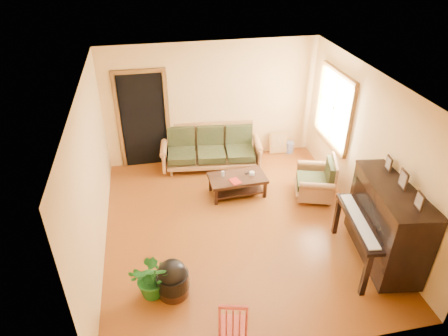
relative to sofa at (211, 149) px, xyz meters
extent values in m
plane|color=#5E2C0C|center=(0.10, -2.07, -0.44)|extent=(5.00, 5.00, 0.00)
cube|color=black|center=(-1.35, 0.41, 0.58)|extent=(1.08, 0.16, 2.05)
cube|color=white|center=(2.31, -0.77, 1.06)|extent=(0.12, 1.36, 1.46)
cube|color=#946136|center=(0.00, 0.00, 0.00)|extent=(2.16, 1.10, 0.89)
cube|color=black|center=(0.32, -1.12, -0.25)|extent=(1.12, 0.65, 0.40)
cube|color=#946136|center=(1.75, -1.47, -0.03)|extent=(1.00, 1.02, 0.83)
cube|color=black|center=(2.12, -3.31, 0.24)|extent=(1.13, 1.67, 1.38)
cylinder|color=black|center=(-1.13, -3.35, -0.22)|extent=(0.50, 0.50, 0.44)
cube|color=maroon|center=(-0.45, -4.23, -0.05)|extent=(0.46, 0.49, 0.80)
cube|color=#B9883D|center=(1.60, 0.28, -0.18)|extent=(0.41, 0.11, 0.54)
cylinder|color=#324298|center=(1.88, 0.27, -0.32)|extent=(0.26, 0.26, 0.25)
imported|color=#1A5A19|center=(-1.39, -3.31, -0.11)|extent=(0.72, 0.66, 0.67)
imported|color=maroon|center=(0.16, -1.31, -0.04)|extent=(0.24, 0.28, 0.02)
cylinder|color=silver|center=(0.05, -1.04, 0.00)|extent=(0.07, 0.07, 0.11)
cylinder|color=white|center=(0.61, -1.11, -0.02)|extent=(0.11, 0.11, 0.07)
cube|color=black|center=(0.57, -1.03, -0.04)|extent=(0.17, 0.11, 0.02)
camera|label=1|loc=(-1.19, -7.37, 4.11)|focal=32.00mm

